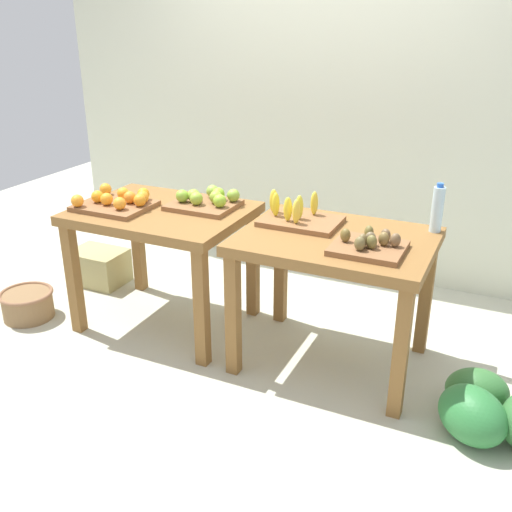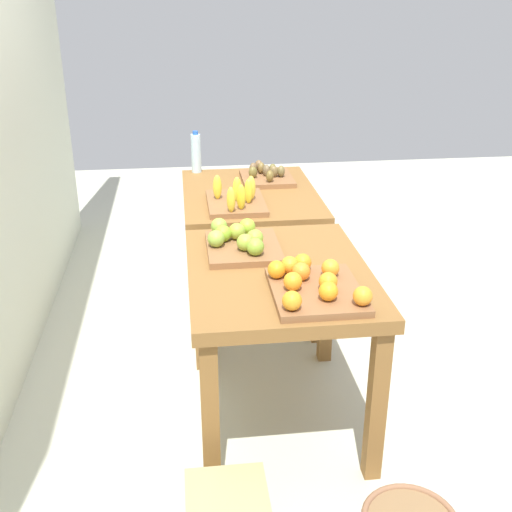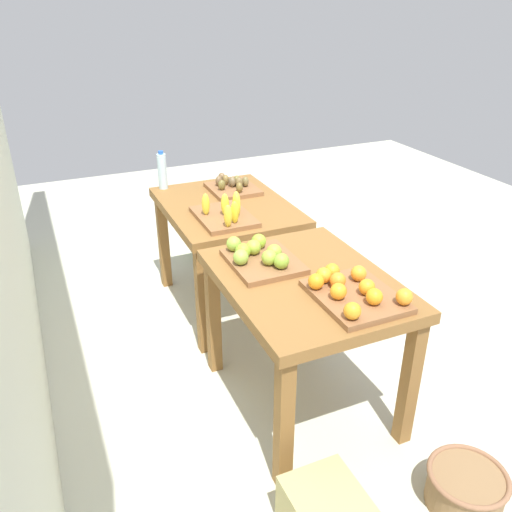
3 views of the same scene
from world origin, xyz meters
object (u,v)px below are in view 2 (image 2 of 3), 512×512
at_px(display_table_right, 250,210).
at_px(water_bottle, 196,153).
at_px(orange_bin, 313,285).
at_px(banana_crate, 237,200).
at_px(watermelon_pile, 273,234).
at_px(display_table_left, 278,292).
at_px(apple_bin, 240,241).
at_px(kiwi_bin, 266,176).

distance_m(display_table_right, water_bottle, 0.61).
bearing_deg(water_bottle, orange_bin, -167.70).
distance_m(banana_crate, watermelon_pile, 1.43).
bearing_deg(banana_crate, display_table_right, -21.85).
height_order(display_table_right, watermelon_pile, display_table_right).
bearing_deg(water_bottle, banana_crate, -164.92).
relative_size(display_table_left, apple_bin, 2.54).
xyz_separation_m(display_table_left, display_table_right, (1.12, 0.00, 0.00)).
bearing_deg(apple_bin, water_bottle, 6.56).
xyz_separation_m(banana_crate, watermelon_pile, (1.19, -0.39, -0.69)).
relative_size(kiwi_bin, watermelon_pile, 0.53).
relative_size(orange_bin, watermelon_pile, 0.65).
xyz_separation_m(display_table_right, banana_crate, (-0.26, 0.11, 0.16)).
xyz_separation_m(display_table_left, apple_bin, (0.23, 0.15, 0.16)).
xyz_separation_m(display_table_right, watermelon_pile, (0.93, -0.28, -0.54)).
distance_m(apple_bin, water_bottle, 1.37).
distance_m(orange_bin, watermelon_pile, 2.41).
distance_m(orange_bin, kiwi_bin, 1.59).
bearing_deg(water_bottle, display_table_left, -169.19).
relative_size(display_table_left, banana_crate, 2.35).
bearing_deg(watermelon_pile, orange_bin, 175.51).
xyz_separation_m(display_table_left, water_bottle, (1.59, 0.30, 0.25)).
bearing_deg(kiwi_bin, water_bottle, 59.51).
bearing_deg(kiwi_bin, watermelon_pile, -11.98).
bearing_deg(watermelon_pile, display_table_right, 163.09).
xyz_separation_m(apple_bin, watermelon_pile, (1.81, -0.43, -0.70)).
bearing_deg(display_table_right, apple_bin, 170.58).
height_order(orange_bin, apple_bin, apple_bin).
distance_m(orange_bin, banana_crate, 1.14).
relative_size(kiwi_bin, water_bottle, 1.32).
distance_m(apple_bin, banana_crate, 0.63).
relative_size(banana_crate, watermelon_pile, 0.65).
height_order(display_table_right, apple_bin, apple_bin).
xyz_separation_m(display_table_right, apple_bin, (-0.89, 0.15, 0.16)).
bearing_deg(display_table_left, water_bottle, 10.81).
bearing_deg(orange_bin, apple_bin, 26.64).
bearing_deg(water_bottle, display_table_right, -147.10).
relative_size(orange_bin, water_bottle, 1.63).
xyz_separation_m(orange_bin, apple_bin, (0.49, 0.25, 0.00)).
height_order(kiwi_bin, watermelon_pile, kiwi_bin).
height_order(water_bottle, watermelon_pile, water_bottle).
bearing_deg(display_table_left, kiwi_bin, -5.58).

